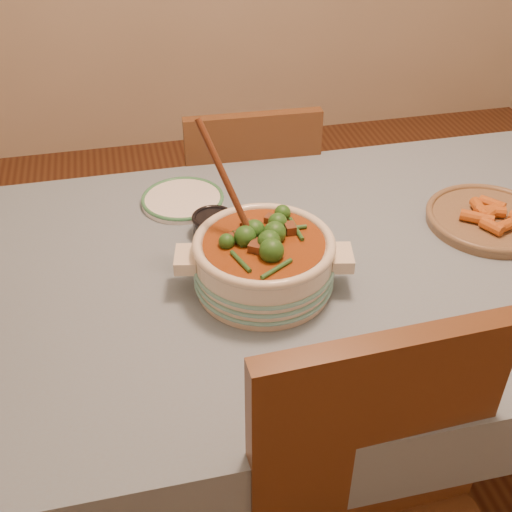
% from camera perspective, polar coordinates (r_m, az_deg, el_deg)
% --- Properties ---
extents(floor, '(4.50, 4.50, 0.00)m').
position_cam_1_polar(floor, '(2.11, 5.31, -16.84)').
color(floor, '#4F2616').
rests_on(floor, ground).
extents(dining_table, '(1.68, 1.08, 0.76)m').
position_cam_1_polar(dining_table, '(1.63, 6.60, -2.75)').
color(dining_table, brown).
rests_on(dining_table, floor).
extents(stew_casserole, '(0.40, 0.36, 0.37)m').
position_cam_1_polar(stew_casserole, '(1.43, 0.68, -0.18)').
color(stew_casserole, beige).
rests_on(stew_casserole, dining_table).
extents(white_plate, '(0.30, 0.30, 0.02)m').
position_cam_1_polar(white_plate, '(1.78, -6.53, 5.03)').
color(white_plate, white).
rests_on(white_plate, dining_table).
extents(condiment_bowl, '(0.13, 0.13, 0.06)m').
position_cam_1_polar(condiment_bowl, '(1.63, -3.81, 2.86)').
color(condiment_bowl, black).
rests_on(condiment_bowl, dining_table).
extents(fried_plate, '(0.39, 0.39, 0.05)m').
position_cam_1_polar(fried_plate, '(1.78, 20.01, 3.29)').
color(fried_plate, olive).
rests_on(fried_plate, dining_table).
extents(chair_far, '(0.44, 0.44, 0.90)m').
position_cam_1_polar(chair_far, '(2.22, -0.71, 4.39)').
color(chair_far, brown).
rests_on(chair_far, floor).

